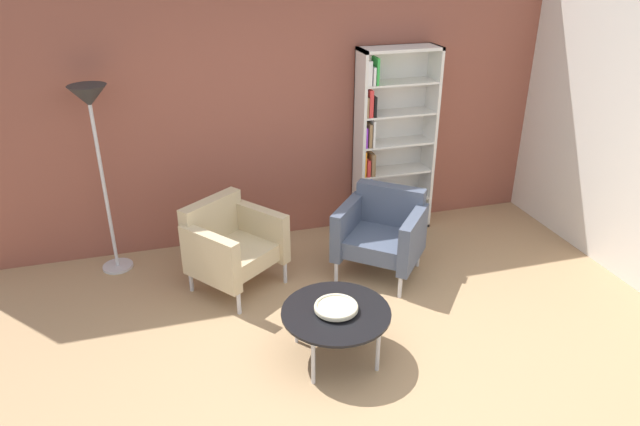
{
  "coord_description": "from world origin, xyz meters",
  "views": [
    {
      "loc": [
        -1.13,
        -2.96,
        2.84
      ],
      "look_at": [
        -0.02,
        0.84,
        0.95
      ],
      "focal_mm": 32.46,
      "sensor_mm": 36.0,
      "label": 1
    }
  ],
  "objects_px": {
    "bookshelf_tall": "(388,143)",
    "decorative_bowl": "(336,307)",
    "armchair_near_window": "(231,244)",
    "armchair_by_bookshelf": "(382,231)",
    "coffee_table_low": "(336,314)",
    "floor_lamp_torchiere": "(92,120)"
  },
  "relations": [
    {
      "from": "bookshelf_tall",
      "to": "decorative_bowl",
      "type": "height_order",
      "value": "bookshelf_tall"
    },
    {
      "from": "armchair_near_window",
      "to": "armchair_by_bookshelf",
      "type": "distance_m",
      "value": 1.37
    },
    {
      "from": "coffee_table_low",
      "to": "decorative_bowl",
      "type": "height_order",
      "value": "decorative_bowl"
    },
    {
      "from": "armchair_near_window",
      "to": "decorative_bowl",
      "type": "bearing_deg",
      "value": -101.27
    },
    {
      "from": "decorative_bowl",
      "to": "floor_lamp_torchiere",
      "type": "bearing_deg",
      "value": 131.54
    },
    {
      "from": "decorative_bowl",
      "to": "armchair_by_bookshelf",
      "type": "xyz_separation_m",
      "value": [
        0.78,
        1.05,
        -0.02
      ]
    },
    {
      "from": "armchair_near_window",
      "to": "bookshelf_tall",
      "type": "bearing_deg",
      "value": -14.81
    },
    {
      "from": "bookshelf_tall",
      "to": "coffee_table_low",
      "type": "distance_m",
      "value": 2.32
    },
    {
      "from": "bookshelf_tall",
      "to": "armchair_near_window",
      "type": "distance_m",
      "value": 1.96
    },
    {
      "from": "coffee_table_low",
      "to": "armchair_by_bookshelf",
      "type": "height_order",
      "value": "armchair_by_bookshelf"
    },
    {
      "from": "coffee_table_low",
      "to": "bookshelf_tall",
      "type": "bearing_deg",
      "value": 58.7
    },
    {
      "from": "bookshelf_tall",
      "to": "armchair_by_bookshelf",
      "type": "relative_size",
      "value": 2.0
    },
    {
      "from": "decorative_bowl",
      "to": "floor_lamp_torchiere",
      "type": "distance_m",
      "value": 2.62
    },
    {
      "from": "bookshelf_tall",
      "to": "floor_lamp_torchiere",
      "type": "bearing_deg",
      "value": -177.63
    },
    {
      "from": "bookshelf_tall",
      "to": "coffee_table_low",
      "type": "relative_size",
      "value": 2.37
    },
    {
      "from": "coffee_table_low",
      "to": "decorative_bowl",
      "type": "xyz_separation_m",
      "value": [
        -0.0,
        0.0,
        0.06
      ]
    },
    {
      "from": "coffee_table_low",
      "to": "armchair_near_window",
      "type": "xyz_separation_m",
      "value": [
        -0.58,
        1.2,
        0.04
      ]
    },
    {
      "from": "decorative_bowl",
      "to": "bookshelf_tall",
      "type": "bearing_deg",
      "value": 58.7
    },
    {
      "from": "armchair_by_bookshelf",
      "to": "coffee_table_low",
      "type": "bearing_deg",
      "value": -86.05
    },
    {
      "from": "coffee_table_low",
      "to": "decorative_bowl",
      "type": "bearing_deg",
      "value": 110.56
    },
    {
      "from": "armchair_near_window",
      "to": "armchair_by_bookshelf",
      "type": "height_order",
      "value": "same"
    },
    {
      "from": "decorative_bowl",
      "to": "armchair_near_window",
      "type": "height_order",
      "value": "armchair_near_window"
    }
  ]
}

